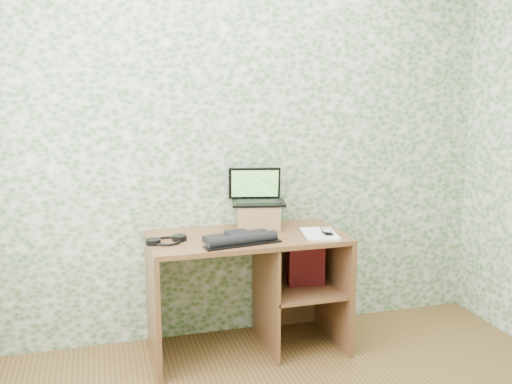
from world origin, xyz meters
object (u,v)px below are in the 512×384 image
object	(u,v)px
desk	(258,274)
riser	(258,216)
keyboard	(240,238)
notepad	(319,234)
laptop	(257,195)

from	to	relation	value
desk	riser	world-z (taller)	riser
desk	keyboard	xyz separation A→B (m)	(-0.16, -0.17, 0.29)
desk	notepad	world-z (taller)	notepad
riser	notepad	xyz separation A→B (m)	(0.32, -0.26, -0.07)
riser	laptop	bearing A→B (deg)	90.00
riser	notepad	distance (m)	0.42
desk	keyboard	world-z (taller)	keyboard
riser	keyboard	size ratio (longest dim) A/B	0.56
notepad	riser	bearing A→B (deg)	150.52
desk	notepad	xyz separation A→B (m)	(0.35, -0.15, 0.28)
riser	notepad	size ratio (longest dim) A/B	0.92
keyboard	notepad	world-z (taller)	keyboard
laptop	notepad	distance (m)	0.48
desk	notepad	size ratio (longest dim) A/B	4.18
laptop	keyboard	size ratio (longest dim) A/B	0.80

